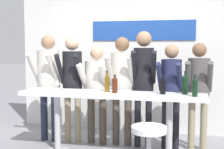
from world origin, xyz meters
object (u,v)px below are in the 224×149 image
(person_center_left, at_px, (97,85))
(wine_bottle_1, at_px, (185,84))
(wine_bottle_0, at_px, (195,87))
(wine_glass_0, at_px, (57,82))
(person_center, at_px, (122,79))
(person_right, at_px, (171,84))
(bar_stool, at_px, (149,144))
(person_left, at_px, (72,76))
(wine_bottle_2, at_px, (163,85))
(wine_bottle_4, at_px, (115,84))
(person_far_left, at_px, (48,76))
(wine_bottle_3, at_px, (107,82))
(tasting_table, at_px, (111,103))
(person_center_right, at_px, (144,74))
(person_far_right, at_px, (199,84))

(person_center_left, relative_size, wine_bottle_1, 4.99)
(wine_bottle_0, height_order, wine_bottle_1, wine_bottle_1)
(person_center_left, height_order, wine_glass_0, person_center_left)
(person_center, height_order, person_right, person_center)
(bar_stool, height_order, person_left, person_left)
(person_center, xyz_separation_m, wine_bottle_2, (0.68, -0.52, -0.02))
(person_left, distance_m, wine_bottle_4, 1.00)
(person_right, bearing_deg, wine_bottle_2, -93.70)
(person_far_left, bearing_deg, person_center, 6.87)
(bar_stool, xyz_separation_m, person_far_left, (-1.83, 1.15, 0.67))
(wine_bottle_4, bearing_deg, person_center_left, 128.50)
(person_right, relative_size, wine_bottle_3, 5.39)
(wine_bottle_4, bearing_deg, person_far_left, 157.79)
(bar_stool, xyz_separation_m, person_left, (-1.41, 1.16, 0.67))
(person_center_left, distance_m, wine_bottle_3, 0.55)
(person_right, height_order, wine_bottle_2, person_right)
(person_center, distance_m, wine_glass_0, 1.03)
(tasting_table, height_order, wine_bottle_0, wine_bottle_0)
(wine_glass_0, bearing_deg, wine_bottle_0, -2.04)
(person_center_left, distance_m, wine_glass_0, 0.71)
(person_left, bearing_deg, wine_bottle_3, -35.44)
(person_center_right, relative_size, wine_bottle_3, 6.06)
(person_center, bearing_deg, bar_stool, -64.71)
(bar_stool, distance_m, person_center_left, 1.63)
(person_center_right, bearing_deg, tasting_table, -135.15)
(person_center_left, height_order, person_right, person_right)
(bar_stool, bearing_deg, person_right, 81.00)
(person_center_right, bearing_deg, wine_bottle_0, -46.96)
(bar_stool, bearing_deg, wine_bottle_0, 46.87)
(wine_bottle_2, xyz_separation_m, wine_glass_0, (-1.55, -0.04, 0.00))
(person_center_right, distance_m, person_right, 0.45)
(bar_stool, distance_m, wine_bottle_1, 1.07)
(person_center_right, bearing_deg, person_right, -7.50)
(person_far_right, distance_m, wine_bottle_2, 0.74)
(bar_stool, distance_m, person_left, 1.94)
(person_far_left, relative_size, wine_bottle_1, 5.59)
(wine_bottle_1, xyz_separation_m, wine_bottle_2, (-0.30, -0.07, -0.02))
(person_far_right, bearing_deg, bar_stool, -114.14)
(person_center_left, xyz_separation_m, person_center_right, (0.76, 0.01, 0.18))
(person_far_left, relative_size, person_center_right, 0.97)
(tasting_table, distance_m, person_far_left, 1.33)
(wine_bottle_2, relative_size, wine_glass_0, 1.48)
(person_center_left, bearing_deg, person_far_left, -172.20)
(bar_stool, height_order, person_far_left, person_far_left)
(person_center_right, distance_m, wine_glass_0, 1.33)
(wine_bottle_3, bearing_deg, person_center, 75.62)
(person_far_left, xyz_separation_m, wine_bottle_1, (2.23, -0.39, -0.02))
(person_center_right, xyz_separation_m, wine_bottle_4, (-0.33, -0.55, -0.10))
(wine_bottle_1, bearing_deg, person_center_right, 145.86)
(person_center, bearing_deg, tasting_table, -96.07)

